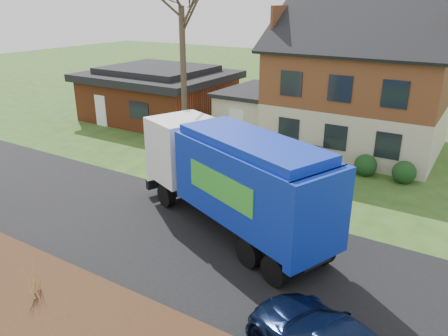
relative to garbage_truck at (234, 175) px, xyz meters
The scene contains 8 objects.
ground 2.91m from the garbage_truck, 128.29° to the right, with size 120.00×120.00×0.00m, color #2B4818.
road 2.90m from the garbage_truck, 128.29° to the right, with size 80.00×7.00×0.02m, color black.
mulch_verge 7.18m from the garbage_truck, 99.73° to the right, with size 80.00×3.50×0.30m, color #301C10.
main_house 12.57m from the garbage_truck, 88.49° to the left, with size 12.95×8.95×9.26m.
ranch_house 17.50m from the garbage_truck, 138.78° to the left, with size 9.80×8.20×3.70m.
garbage_truck is the anchor object (origin of this frame).
silver_sedan 4.21m from the garbage_truck, 111.56° to the left, with size 1.70×4.87×1.61m, color #999DA1.
grass_clump_mid 7.18m from the garbage_truck, 111.64° to the right, with size 0.34×0.28×0.95m.
Camera 1 is at (8.51, -10.96, 8.09)m, focal length 35.00 mm.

